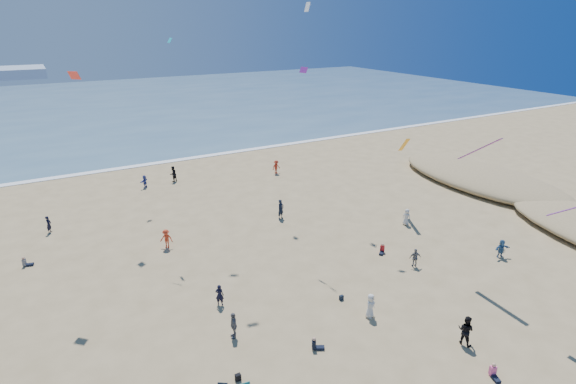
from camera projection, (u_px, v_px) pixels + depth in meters
ocean at (89, 107)px, 100.32m from camera, size 220.00×100.00×0.06m
surf_line at (138, 166)px, 59.64m from camera, size 220.00×1.20×0.08m
standing_flyers at (268, 238)px, 38.05m from camera, size 37.00×39.14×1.95m
seated_group at (309, 313)px, 28.96m from camera, size 26.92×26.75×0.84m
black_backpack at (238, 377)px, 24.00m from camera, size 0.30×0.22×0.38m
navy_bag at (341, 298)px, 30.96m from camera, size 0.28×0.18×0.34m
kites_aloft at (346, 66)px, 32.78m from camera, size 42.86×43.13×26.24m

